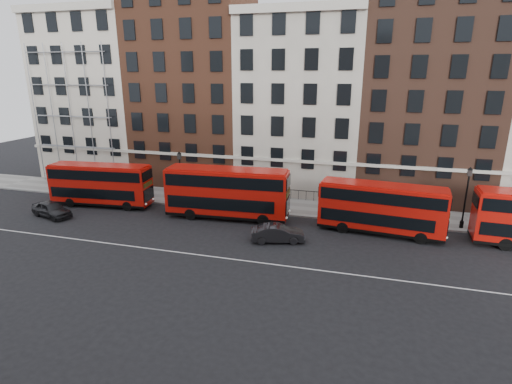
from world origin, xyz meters
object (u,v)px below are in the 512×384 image
(bus_a, at_px, (100,184))
(bus_c, at_px, (381,207))
(car_rear, at_px, (51,209))
(car_front, at_px, (278,233))
(bus_b, at_px, (227,192))

(bus_a, bearing_deg, bus_c, -5.32)
(bus_c, height_order, car_rear, bus_c)
(car_rear, bearing_deg, bus_c, -66.17)
(car_rear, xyz_separation_m, car_front, (21.41, 0.09, -0.04))
(bus_a, xyz_separation_m, bus_c, (26.66, 0.01, -0.00))
(bus_a, distance_m, bus_b, 13.28)
(bus_c, bearing_deg, car_front, -146.70)
(bus_c, bearing_deg, car_rear, -166.04)
(bus_c, relative_size, car_rear, 2.38)
(car_front, bearing_deg, car_rear, 74.22)
(bus_a, relative_size, car_front, 2.42)
(bus_a, height_order, bus_b, bus_b)
(bus_a, xyz_separation_m, bus_b, (13.28, 0.00, 0.24))
(bus_b, height_order, bus_c, bus_b)
(bus_a, xyz_separation_m, car_rear, (-2.48, -4.08, -1.53))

